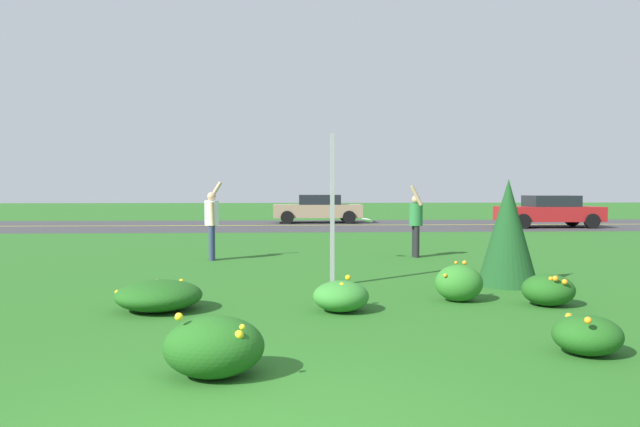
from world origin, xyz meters
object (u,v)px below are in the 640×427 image
sign_post_near_path (332,210)px  person_catcher_green_shirt (416,220)px  person_thrower_white_shirt (212,219)px  frisbee_white (367,220)px  car_red_leftmost (549,211)px  car_tan_center_left (318,209)px

sign_post_near_path → person_catcher_green_shirt: (2.43, 4.24, -0.40)m
person_thrower_white_shirt → frisbee_white: 3.77m
sign_post_near_path → person_catcher_green_shirt: size_ratio=1.48×
person_catcher_green_shirt → car_red_leftmost: person_catcher_green_shirt is taller
person_thrower_white_shirt → car_red_leftmost: (13.64, 11.49, -0.26)m
sign_post_near_path → car_red_leftmost: sign_post_near_path is taller
sign_post_near_path → frisbee_white: sign_post_near_path is taller
frisbee_white → car_red_leftmost: size_ratio=0.06×
person_thrower_white_shirt → frisbee_white: size_ratio=6.69×
person_thrower_white_shirt → frisbee_white: (3.77, -0.05, -0.03)m
frisbee_white → car_red_leftmost: (9.87, 11.54, -0.22)m
sign_post_near_path → car_tan_center_left: size_ratio=0.60×
car_tan_center_left → person_thrower_white_shirt: bearing=-102.1°
person_thrower_white_shirt → car_tan_center_left: bearing=77.9°
car_red_leftmost → car_tan_center_left: (-10.29, 4.16, 0.00)m
person_catcher_green_shirt → frisbee_white: (-1.29, -0.40, 0.02)m
sign_post_near_path → person_catcher_green_shirt: bearing=60.2°
person_thrower_white_shirt → car_tan_center_left: size_ratio=0.42×
frisbee_white → sign_post_near_path: bearing=-106.6°
frisbee_white → car_tan_center_left: 15.71m
person_thrower_white_shirt → frisbee_white: person_thrower_white_shirt is taller
car_tan_center_left → car_red_leftmost: bearing=-22.0°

